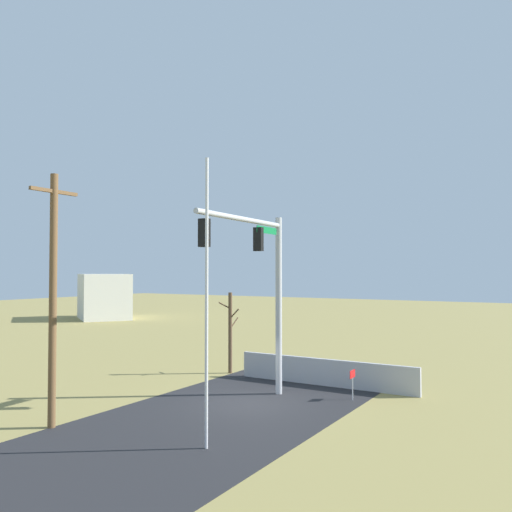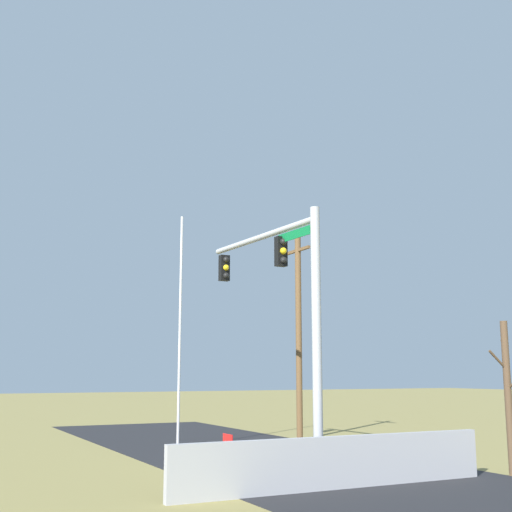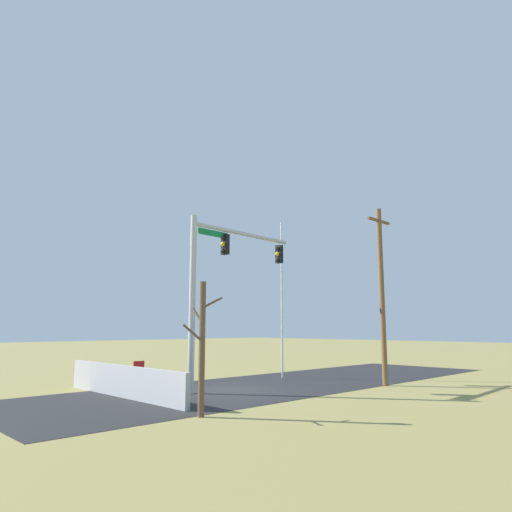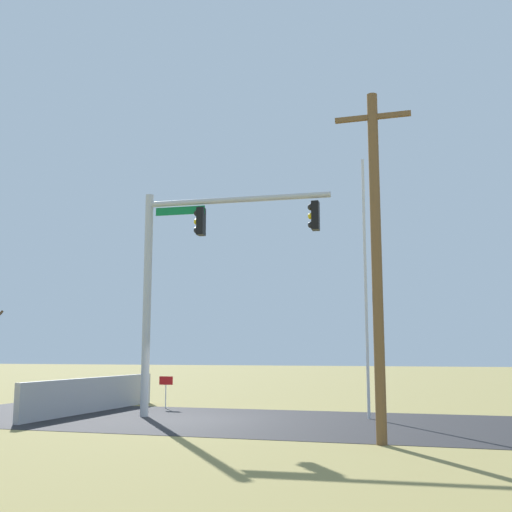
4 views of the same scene
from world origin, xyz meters
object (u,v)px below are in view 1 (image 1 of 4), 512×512
at_px(flagpole, 207,302).
at_px(bare_tree, 230,331).
at_px(distant_building, 104,296).
at_px(signal_mast, 262,272).
at_px(open_sign, 352,378).
at_px(utility_pole, 53,295).

distance_m(flagpole, bare_tree, 11.99).
relative_size(bare_tree, distant_building, 0.56).
relative_size(flagpole, distant_building, 1.17).
height_order(signal_mast, open_sign, signal_mast).
bearing_deg(distant_building, flagpole, 175.96).
relative_size(signal_mast, open_sign, 6.27).
bearing_deg(signal_mast, utility_pole, 147.07).
distance_m(bare_tree, distant_building, 35.75).
relative_size(signal_mast, utility_pole, 0.88).
bearing_deg(bare_tree, open_sign, -106.33).
bearing_deg(signal_mast, open_sign, -53.74).
xyz_separation_m(bare_tree, distant_building, (19.35, 30.06, 0.35)).
bearing_deg(bare_tree, distant_building, 57.22).
height_order(bare_tree, distant_building, distant_building).
bearing_deg(utility_pole, flagpole, -80.42).
xyz_separation_m(signal_mast, utility_pole, (-6.73, 4.36, -0.77)).
bearing_deg(open_sign, bare_tree, 73.67).
bearing_deg(distant_building, open_sign, -174.49).
height_order(signal_mast, bare_tree, signal_mast).
bearing_deg(distant_building, utility_pole, 170.06).
distance_m(flagpole, open_sign, 8.84).
height_order(bare_tree, open_sign, bare_tree).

